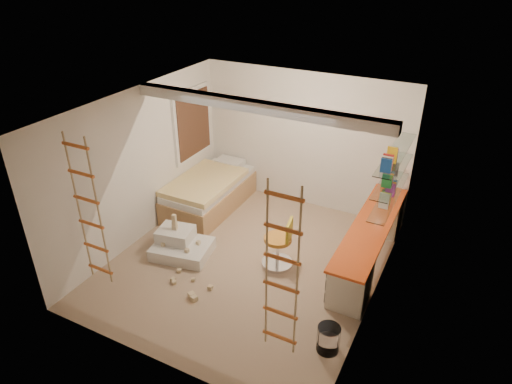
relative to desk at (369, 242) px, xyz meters
The scene contains 15 objects.
floor 1.96m from the desk, 153.35° to the right, with size 4.50×4.50×0.00m, color tan.
ceiling_beam 2.78m from the desk, 161.89° to the right, with size 4.00×0.18×0.16m, color white.
window_frame 3.91m from the desk, behind, with size 0.06×1.15×1.35m, color white.
window_blind 3.88m from the desk, behind, with size 0.02×1.00×1.20m, color #4C2D1E.
rope_ladder_left 4.18m from the desk, 139.59° to the right, with size 0.41×0.04×2.13m, color #D15A23, non-canonical shape.
rope_ladder_right 2.86m from the desk, 98.00° to the right, with size 0.41×0.04×2.13m, color #C15521, non-canonical shape.
waste_bin 2.00m from the desk, 89.05° to the right, with size 0.29×0.29×0.37m, color white.
desk is the anchor object (origin of this frame).
shelves 1.14m from the desk, 60.31° to the left, with size 0.25×1.80×0.71m.
bed 3.22m from the desk, behind, with size 1.02×2.00×0.69m.
task_lamp 1.21m from the desk, 92.80° to the left, with size 0.14×0.36×0.57m.
swivel_chair 1.42m from the desk, 151.08° to the right, with size 0.58×0.58×0.84m.
play_platform 3.05m from the desk, 158.05° to the right, with size 1.03×0.87×0.41m.
toy_blocks 2.92m from the desk, 148.28° to the right, with size 1.18×1.04×0.68m.
books 1.25m from the desk, 60.31° to the left, with size 0.14×0.52×0.92m.
Camera 1 is at (2.83, -5.22, 4.52)m, focal length 32.00 mm.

